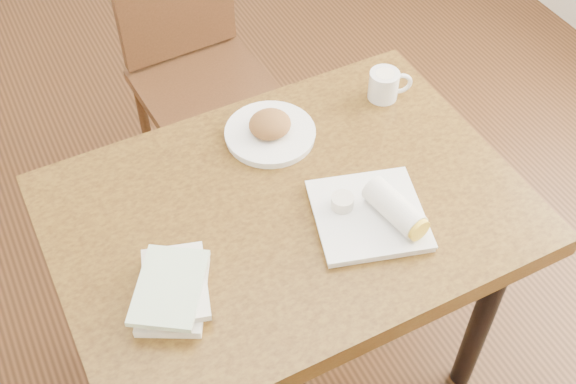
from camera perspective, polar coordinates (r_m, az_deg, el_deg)
name	(u,v)px	position (r m, az deg, el deg)	size (l,w,h in m)	color
ground	(288,362)	(2.32, 0.00, -13.25)	(4.00, 5.00, 0.01)	#472814
table	(288,230)	(1.77, 0.00, -3.03)	(1.10, 0.78, 0.75)	brown
chair_far	(194,58)	(2.45, -7.46, 10.47)	(0.44, 0.44, 0.95)	#432613
plate_scone	(270,130)	(1.84, -1.42, 4.90)	(0.23, 0.23, 0.07)	white
coffee_mug	(385,84)	(1.96, 7.68, 8.42)	(0.12, 0.08, 0.08)	white
plate_burrito	(376,213)	(1.66, 7.01, -1.64)	(0.31, 0.31, 0.08)	white
book_stack	(173,289)	(1.54, -9.08, -7.58)	(0.22, 0.24, 0.05)	white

